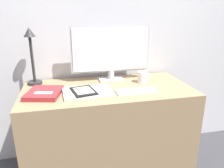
% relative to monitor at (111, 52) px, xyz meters
% --- Properties ---
extents(wall_back, '(3.60, 0.05, 2.40)m').
position_rel_monitor_xyz_m(wall_back, '(-0.06, 0.16, 0.27)').
color(wall_back, silver).
rests_on(wall_back, ground_plane).
extents(desk, '(1.19, 0.58, 0.70)m').
position_rel_monitor_xyz_m(desk, '(-0.06, -0.18, -0.58)').
color(desk, '#997A56').
rests_on(desk, ground_plane).
extents(monitor, '(0.61, 0.11, 0.42)m').
position_rel_monitor_xyz_m(monitor, '(0.00, 0.00, 0.00)').
color(monitor, '#B7B7BC').
rests_on(monitor, desk).
extents(keyboard, '(0.27, 0.10, 0.01)m').
position_rel_monitor_xyz_m(keyboard, '(0.11, -0.31, -0.22)').
color(keyboard, silver).
rests_on(keyboard, desk).
extents(laptop, '(0.33, 0.25, 0.02)m').
position_rel_monitor_xyz_m(laptop, '(-0.22, -0.25, -0.22)').
color(laptop, '#BCBCC1').
rests_on(laptop, desk).
extents(ereader, '(0.18, 0.22, 0.01)m').
position_rel_monitor_xyz_m(ereader, '(-0.24, -0.27, -0.20)').
color(ereader, black).
rests_on(ereader, laptop).
extents(desk_lamp, '(0.11, 0.11, 0.41)m').
position_rel_monitor_xyz_m(desk_lamp, '(-0.58, 0.02, 0.01)').
color(desk_lamp, '#282828').
rests_on(desk_lamp, desk).
extents(notebook, '(0.25, 0.28, 0.03)m').
position_rel_monitor_xyz_m(notebook, '(-0.50, -0.23, -0.21)').
color(notebook, maroon).
rests_on(notebook, desk).
extents(coffee_mug, '(0.10, 0.07, 0.08)m').
position_rel_monitor_xyz_m(coffee_mug, '(0.22, -0.12, -0.18)').
color(coffee_mug, white).
rests_on(coffee_mug, desk).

